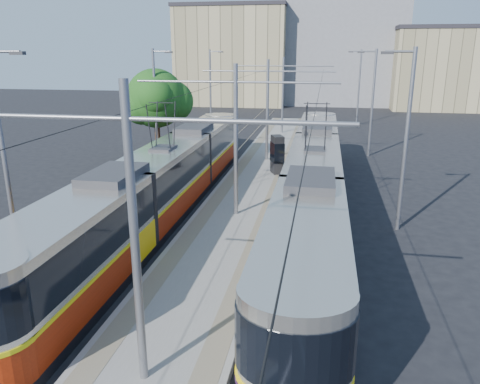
# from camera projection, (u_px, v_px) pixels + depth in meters

# --- Properties ---
(ground) EXTENTS (160.00, 160.00, 0.00)m
(ground) POSITION_uv_depth(u_px,v_px,m) (190.00, 303.00, 15.11)
(ground) COLOR black
(ground) RESTS_ON ground
(platform) EXTENTS (4.00, 50.00, 0.30)m
(platform) POSITION_uv_depth(u_px,v_px,m) (261.00, 171.00, 31.09)
(platform) COLOR gray
(platform) RESTS_ON ground
(tactile_strip_left) EXTENTS (0.70, 50.00, 0.01)m
(tactile_strip_left) POSITION_uv_depth(u_px,v_px,m) (240.00, 168.00, 31.29)
(tactile_strip_left) COLOR gray
(tactile_strip_left) RESTS_ON platform
(tactile_strip_right) EXTENTS (0.70, 50.00, 0.01)m
(tactile_strip_right) POSITION_uv_depth(u_px,v_px,m) (283.00, 170.00, 30.80)
(tactile_strip_right) COLOR gray
(tactile_strip_right) RESTS_ON platform
(rails) EXTENTS (8.71, 70.00, 0.03)m
(rails) POSITION_uv_depth(u_px,v_px,m) (261.00, 173.00, 31.13)
(rails) COLOR gray
(rails) RESTS_ON ground
(track_arrow) EXTENTS (1.20, 5.00, 0.01)m
(track_arrow) POSITION_uv_depth(u_px,v_px,m) (34.00, 346.00, 12.89)
(track_arrow) COLOR silver
(track_arrow) RESTS_ON ground
(tram_left) EXTENTS (2.43, 27.60, 5.50)m
(tram_left) POSITION_uv_depth(u_px,v_px,m) (165.00, 181.00, 22.96)
(tram_left) COLOR black
(tram_left) RESTS_ON ground
(tram_right) EXTENTS (2.43, 29.61, 5.50)m
(tram_right) POSITION_uv_depth(u_px,v_px,m) (313.00, 180.00, 22.56)
(tram_right) COLOR black
(tram_right) RESTS_ON ground
(catenary) EXTENTS (9.20, 70.00, 7.00)m
(catenary) POSITION_uv_depth(u_px,v_px,m) (255.00, 110.00, 27.14)
(catenary) COLOR gray
(catenary) RESTS_ON platform
(street_lamps) EXTENTS (15.18, 38.22, 8.00)m
(street_lamps) POSITION_uv_depth(u_px,v_px,m) (269.00, 104.00, 33.69)
(street_lamps) COLOR gray
(street_lamps) RESTS_ON ground
(shelter) EXTENTS (1.03, 1.26, 2.41)m
(shelter) POSITION_uv_depth(u_px,v_px,m) (277.00, 154.00, 29.73)
(shelter) COLOR black
(shelter) RESTS_ON platform
(tree) EXTENTS (4.60, 4.25, 6.68)m
(tree) POSITION_uv_depth(u_px,v_px,m) (160.00, 99.00, 33.40)
(tree) COLOR #382314
(tree) RESTS_ON ground
(building_left) EXTENTS (16.32, 12.24, 14.34)m
(building_left) POSITION_uv_depth(u_px,v_px,m) (234.00, 56.00, 71.27)
(building_left) COLOR tan
(building_left) RESTS_ON ground
(building_centre) EXTENTS (18.36, 14.28, 16.94)m
(building_centre) POSITION_uv_depth(u_px,v_px,m) (341.00, 47.00, 71.97)
(building_centre) COLOR gray
(building_centre) RESTS_ON ground
(building_right) EXTENTS (14.28, 10.20, 11.10)m
(building_right) POSITION_uv_depth(u_px,v_px,m) (444.00, 68.00, 64.79)
(building_right) COLOR tan
(building_right) RESTS_ON ground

